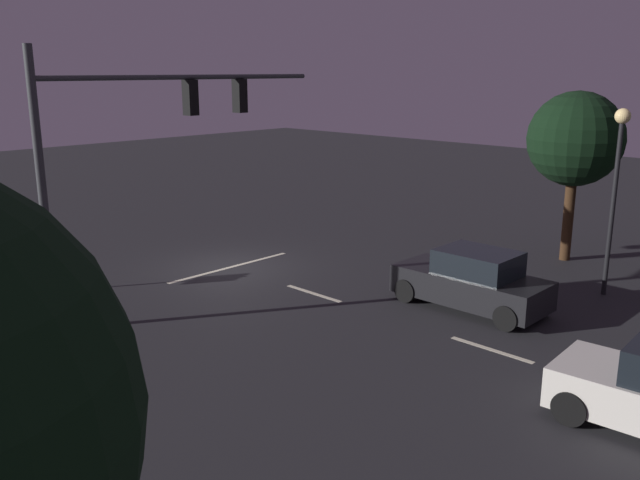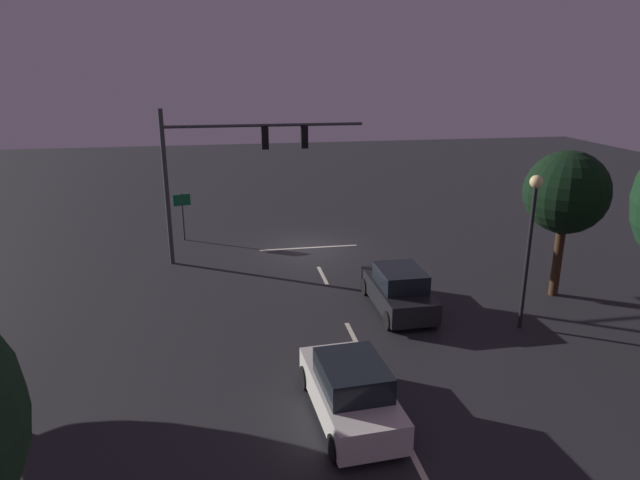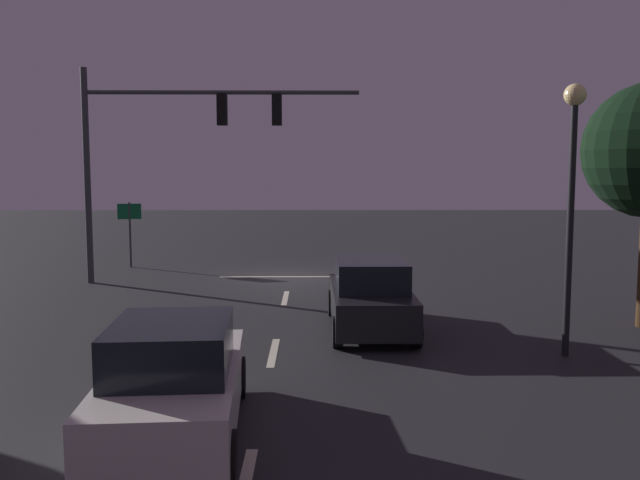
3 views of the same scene
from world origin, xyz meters
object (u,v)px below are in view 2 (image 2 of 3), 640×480
Objects in this scene: car_approaching at (398,290)px; route_sign at (182,207)px; traffic_signal_assembly at (229,157)px; street_lamp_left_kerb at (531,225)px; car_distant at (350,391)px; tree_left_far at (566,193)px.

route_sign is at bearing -51.01° from car_approaching.
traffic_signal_assembly reaches higher than street_lamp_left_kerb.
traffic_signal_assembly is 13.41m from street_lamp_left_kerb.
street_lamp_left_kerb reaches higher than car_distant.
route_sign is 0.43× the size of tree_left_far.
car_approaching is at bearing 131.13° from traffic_signal_assembly.
car_approaching is 0.98× the size of car_distant.
car_distant is 17.70m from route_sign.
car_distant is at bearing 101.35° from traffic_signal_assembly.
car_approaching is at bearing 2.55° from tree_left_far.
car_distant is 0.76× the size of tree_left_far.
route_sign is (2.52, -3.65, -3.11)m from traffic_signal_assembly.
car_approaching is (-5.99, 6.86, -4.14)m from traffic_signal_assembly.
car_distant is at bearing 107.04° from route_sign.
route_sign reaches higher than car_distant.
car_approaching is at bearing 128.99° from route_sign.
tree_left_far reaches higher than car_approaching.
car_approaching is 0.80× the size of street_lamp_left_kerb.
car_approaching and car_distant have the same top height.
traffic_signal_assembly is 14.28m from tree_left_far.
street_lamp_left_kerb is at bearing 134.08° from route_sign.
route_sign is 18.45m from tree_left_far.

